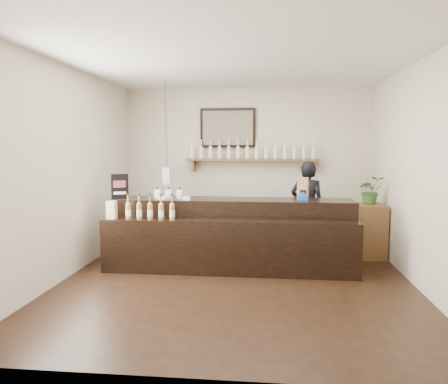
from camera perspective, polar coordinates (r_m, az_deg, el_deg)
The scene contains 10 objects.
ground at distance 5.86m, azimuth 1.62°, elevation -11.31°, with size 5.00×5.00×0.00m, color black.
room_shell at distance 5.60m, azimuth 1.67°, elevation 5.57°, with size 5.00×5.00×5.00m.
back_wall_decor at distance 7.98m, azimuth 1.95°, elevation 6.04°, with size 2.66×0.96×1.69m.
counter at distance 6.31m, azimuth 0.79°, elevation -5.74°, with size 3.52×0.95×1.15m.
promo_sign at distance 6.62m, azimuth -13.46°, elevation 0.77°, with size 0.22×0.16×0.36m.
paper_bag at distance 6.32m, azimuth 10.27°, elevation 0.42°, with size 0.17×0.15×0.32m.
tape_dispenser at distance 6.29m, azimuth 10.25°, elevation -0.65°, with size 0.15×0.08×0.12m.
side_cabinet at distance 7.28m, azimuth 18.45°, elevation -4.79°, with size 0.45×0.60×0.84m.
potted_plant at distance 7.19m, azimuth 18.62°, elevation 0.22°, with size 0.39×0.34×0.44m, color #315D25.
shopkeeper at distance 7.21m, azimuth 10.84°, elevation -1.21°, with size 0.62×0.41×1.70m, color black.
Camera 1 is at (0.42, -5.58, 1.74)m, focal length 35.00 mm.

